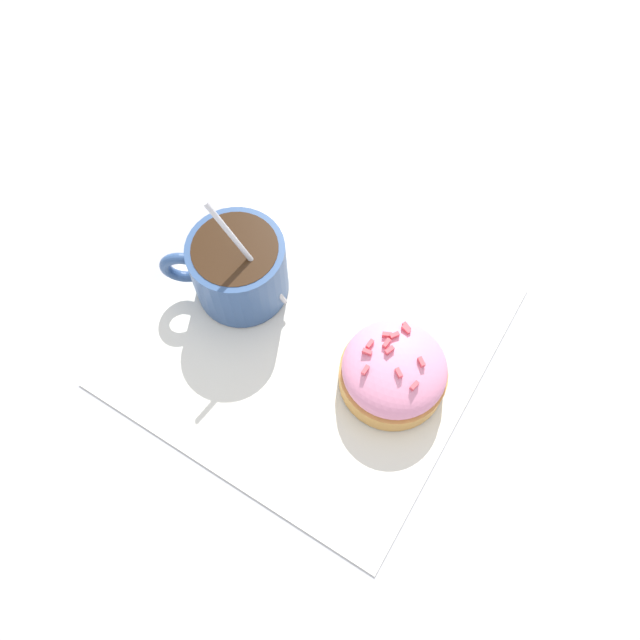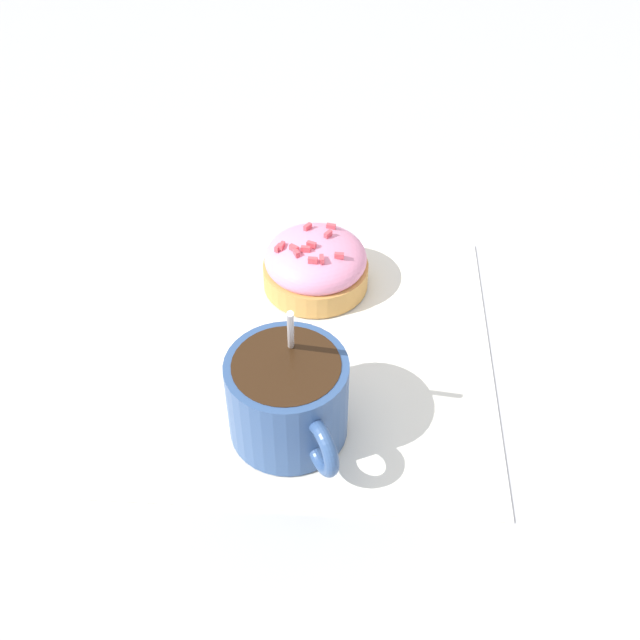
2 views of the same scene
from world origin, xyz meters
TOP-DOWN VIEW (x-y plane):
  - ground_plane at (0.00, 0.00)m, footprint 3.00×3.00m
  - paper_napkin at (0.00, 0.00)m, footprint 0.30×0.29m
  - coffee_cup at (0.07, 0.00)m, footprint 0.10×0.08m
  - frosted_pastry at (-0.07, -0.01)m, footprint 0.08×0.08m

SIDE VIEW (x-z plane):
  - ground_plane at x=0.00m, z-range 0.00..0.00m
  - paper_napkin at x=0.00m, z-range 0.00..0.00m
  - frosted_pastry at x=-0.07m, z-range 0.00..0.05m
  - coffee_cup at x=0.07m, z-range -0.02..0.09m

